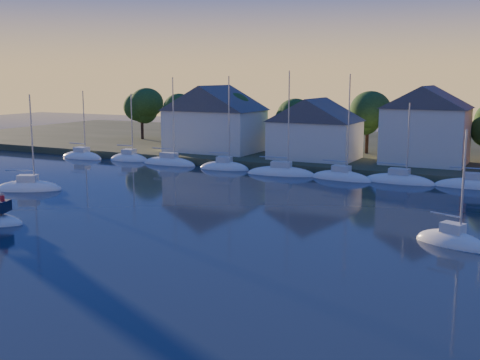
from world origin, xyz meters
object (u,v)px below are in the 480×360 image
Objects in this scene: clubhouse_east at (426,124)px; drifting_sailboat_left at (28,189)px; drifting_sailboat_right at (452,244)px; clubhouse_west at (215,118)px; clubhouse_centre at (315,128)px.

clubhouse_east is 48.09m from drifting_sailboat_left.
drifting_sailboat_right is at bearing -76.29° from clubhouse_east.
clubhouse_west reaches higher than clubhouse_centre.
clubhouse_east is at bearing 13.38° from drifting_sailboat_left.
drifting_sailboat_right is (38.27, -32.91, -5.83)m from clubhouse_west.
clubhouse_east reaches higher than clubhouse_west.
drifting_sailboat_left is (-20.88, -30.57, -5.04)m from clubhouse_centre.
clubhouse_west is 1.30× the size of clubhouse_east.
drifting_sailboat_left is (-34.88, -32.57, -5.90)m from clubhouse_east.
clubhouse_centre is 1.10× the size of clubhouse_east.
clubhouse_centre reaches higher than drifting_sailboat_right.
clubhouse_west is 1.44× the size of drifting_sailboat_right.
clubhouse_west is at bearing -178.09° from clubhouse_east.
clubhouse_centre is 37.36m from drifting_sailboat_left.
clubhouse_centre is at bearing -171.87° from clubhouse_east.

